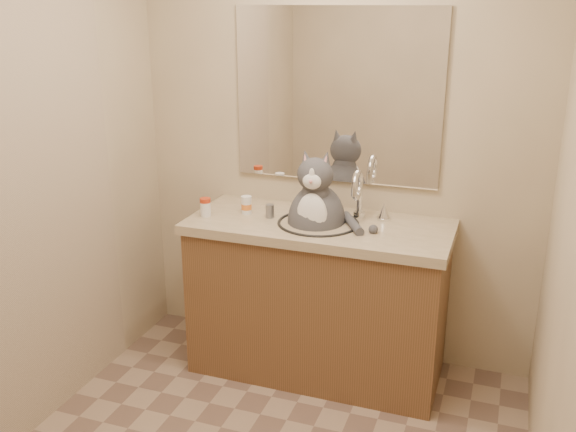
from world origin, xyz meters
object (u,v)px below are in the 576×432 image
at_px(pill_bottle_redcap, 205,207).
at_px(grey_canister, 270,211).
at_px(cat, 316,216).
at_px(pill_bottle_orange, 246,205).

xyz_separation_m(pill_bottle_redcap, grey_canister, (0.33, 0.09, -0.01)).
bearing_deg(pill_bottle_redcap, cat, 10.09).
xyz_separation_m(pill_bottle_redcap, pill_bottle_orange, (0.18, 0.11, -0.00)).
distance_m(cat, pill_bottle_orange, 0.39).
bearing_deg(pill_bottle_orange, pill_bottle_redcap, -148.71).
relative_size(cat, pill_bottle_orange, 6.21).
height_order(cat, pill_bottle_orange, cat).
relative_size(pill_bottle_orange, grey_canister, 1.34).
height_order(cat, grey_canister, cat).
distance_m(cat, pill_bottle_redcap, 0.58).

